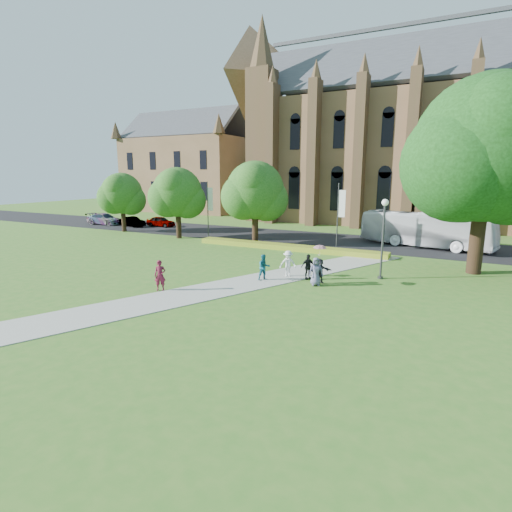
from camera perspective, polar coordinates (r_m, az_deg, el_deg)
The scene contains 24 objects.
ground at distance 24.27m, azimuth -3.33°, elevation -4.66°, with size 160.00×160.00×0.00m, color #367021.
road at distance 42.30m, azimuth 10.59°, elevation 2.22°, with size 160.00×10.00×0.02m, color black.
footpath at distance 25.09m, azimuth -2.16°, elevation -4.05°, with size 3.20×30.00×0.04m, color #B2B2A8.
flower_hedge at distance 36.61m, azimuth 4.50°, elevation 1.27°, with size 18.00×1.40×0.45m, color gold.
cathedral at distance 60.09m, azimuth 26.48°, elevation 16.40°, with size 52.60×18.25×28.00m.
building_west at distance 77.19m, azimuth -9.47°, elevation 13.31°, with size 22.00×14.00×18.30m.
streetlamp at distance 27.11m, azimuth 17.74°, elevation 3.66°, with size 0.44×0.44×5.24m.
large_tree at distance 31.07m, azimuth 30.12°, elevation 13.01°, with size 9.60×9.60×13.20m.
street_tree_0 at distance 43.41m, azimuth -11.18°, elevation 8.90°, with size 5.20×5.20×7.50m.
street_tree_1 at distance 38.92m, azimuth -0.13°, elevation 9.33°, with size 5.60×5.60×8.05m.
street_tree_2 at distance 50.21m, azimuth -18.62°, elevation 8.47°, with size 4.80×4.80×6.95m.
banner_pole_0 at distance 36.71m, azimuth 11.77°, elevation 6.08°, with size 0.70×0.10×6.00m.
banner_pole_1 at distance 42.64m, azimuth -6.78°, elevation 6.99°, with size 0.70×0.10×6.00m.
tour_coach at distance 40.85m, azimuth 23.07°, elevation 3.54°, with size 2.81×12.00×3.34m, color white.
car_0 at distance 53.76m, azimuth -13.45°, elevation 4.82°, with size 1.57×3.90×1.33m, color gray.
car_1 at distance 54.73m, azimuth -17.25°, elevation 4.70°, with size 1.36×3.90×1.28m, color gray.
car_2 at distance 58.30m, azimuth -20.82°, elevation 4.97°, with size 2.09×5.14×1.49m, color gray.
pedestrian_0 at distance 24.17m, azimuth -13.55°, elevation -2.71°, with size 0.66×0.44×1.82m, color maroon.
pedestrian_1 at distance 25.79m, azimuth 1.15°, elevation -1.62°, with size 0.82×0.64×1.69m, color #165C6E.
pedestrian_2 at distance 26.80m, azimuth 4.60°, elevation -1.08°, with size 1.13×0.65×1.75m, color white.
pedestrian_3 at distance 26.30m, azimuth 7.42°, elevation -1.51°, with size 0.96×0.40×1.64m, color black.
pedestrian_4 at distance 24.88m, azimuth 8.55°, elevation -2.19°, with size 0.85×0.55×1.74m, color slate.
pedestrian_5 at distance 25.39m, azimuth 9.09°, elevation -2.12°, with size 1.46×0.46×1.57m, color #25242B.
parasol at distance 24.66m, azimuth 9.10°, elevation 0.57°, with size 0.80×0.80×0.70m, color #CA8F97.
Camera 1 is at (11.91, -20.01, 6.82)m, focal length 28.00 mm.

